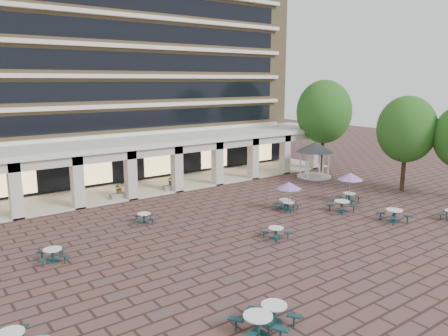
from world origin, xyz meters
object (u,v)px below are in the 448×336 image
(planter_left, at_px, (119,192))
(planter_right, at_px, (171,184))
(picnic_table_1, at_px, (258,324))
(gazebo, at_px, (315,151))

(planter_left, height_order, planter_right, planter_left)
(picnic_table_1, distance_m, gazebo, 28.29)
(picnic_table_1, distance_m, planter_left, 21.29)
(picnic_table_1, relative_size, planter_right, 1.45)
(gazebo, bearing_deg, planter_right, 165.52)
(gazebo, distance_m, planter_left, 19.13)
(gazebo, relative_size, planter_left, 2.48)
(gazebo, xyz_separation_m, planter_right, (-13.95, 3.60, -2.05))
(planter_left, bearing_deg, planter_right, 0.00)
(picnic_table_1, xyz_separation_m, planter_right, (8.26, 21.00, 0.05))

